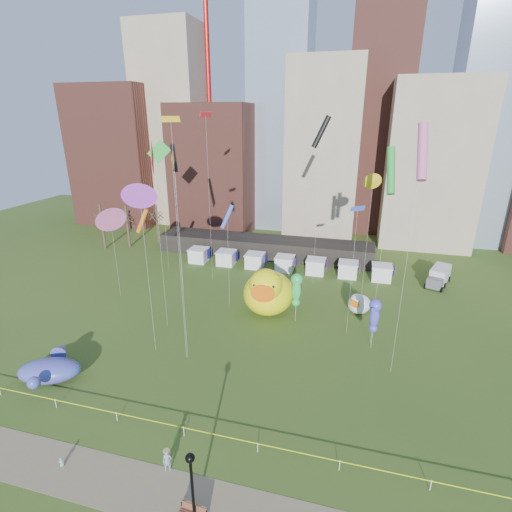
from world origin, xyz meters
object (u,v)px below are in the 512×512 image
(seahorse_green, at_px, (296,287))
(big_duck, at_px, (268,291))
(seahorse_purple, at_px, (375,313))
(woman, at_px, (167,461))
(whale_inflatable, at_px, (50,369))
(park_bench, at_px, (193,512))
(box_truck, at_px, (439,276))
(lamppost, at_px, (192,480))
(toddler, at_px, (61,462))
(small_duck, at_px, (359,303))

(seahorse_green, bearing_deg, big_duck, 153.45)
(seahorse_purple, bearing_deg, woman, -113.69)
(whale_inflatable, relative_size, park_bench, 3.95)
(big_duck, xyz_separation_m, box_truck, (22.50, 15.56, -1.80))
(box_truck, bearing_deg, park_bench, -94.32)
(seahorse_purple, bearing_deg, box_truck, 75.99)
(big_duck, xyz_separation_m, lamppost, (1.80, -27.14, 0.27))
(whale_inflatable, height_order, lamppost, lamppost)
(big_duck, xyz_separation_m, toddler, (-8.99, -26.01, -2.69))
(big_duck, relative_size, whale_inflatable, 1.24)
(park_bench, bearing_deg, seahorse_green, 89.65)
(park_bench, distance_m, box_truck, 47.43)
(lamppost, relative_size, toddler, 7.15)
(toddler, bearing_deg, seahorse_green, 48.41)
(seahorse_green, distance_m, box_truck, 25.28)
(seahorse_purple, height_order, whale_inflatable, seahorse_purple)
(small_duck, height_order, toddler, small_duck)
(box_truck, bearing_deg, seahorse_green, -116.88)
(woman, bearing_deg, toddler, 179.65)
(box_truck, height_order, woman, box_truck)
(woman, bearing_deg, park_bench, -53.63)
(seahorse_green, xyz_separation_m, woman, (-5.17, -23.32, -3.62))
(small_duck, height_order, box_truck, small_duck)
(lamppost, distance_m, woman, 4.96)
(seahorse_green, bearing_deg, park_bench, -105.51)
(seahorse_purple, distance_m, park_bench, 25.14)
(seahorse_purple, bearing_deg, whale_inflatable, -143.70)
(lamppost, height_order, box_truck, lamppost)
(small_duck, distance_m, seahorse_purple, 8.47)
(small_duck, xyz_separation_m, lamppost, (-9.31, -30.23, 2.01))
(whale_inflatable, bearing_deg, seahorse_green, 19.75)
(small_duck, bearing_deg, seahorse_purple, -60.58)
(seahorse_green, height_order, lamppost, seahorse_green)
(woman, bearing_deg, box_truck, 46.10)
(toddler, bearing_deg, small_duck, 40.69)
(park_bench, height_order, box_truck, box_truck)
(seahorse_green, bearing_deg, lamppost, -105.24)
(seahorse_purple, bearing_deg, lamppost, -103.77)
(small_duck, xyz_separation_m, whale_inflatable, (-27.99, -21.14, -0.20))
(whale_inflatable, relative_size, box_truck, 1.15)
(lamppost, distance_m, toddler, 11.24)
(seahorse_green, distance_m, lamppost, 26.21)
(whale_inflatable, relative_size, woman, 4.13)
(whale_inflatable, bearing_deg, big_duck, 27.06)
(seahorse_green, distance_m, seahorse_purple, 9.65)
(small_duck, distance_m, toddler, 35.38)
(whale_inflatable, xyz_separation_m, lamppost, (18.67, -9.09, 2.21))
(seahorse_purple, relative_size, box_truck, 0.93)
(seahorse_purple, height_order, woman, seahorse_purple)
(seahorse_purple, relative_size, park_bench, 3.20)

